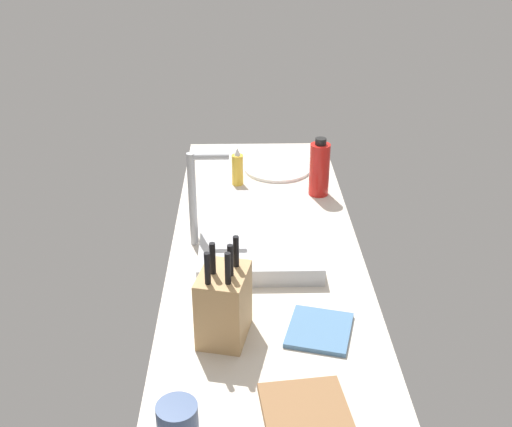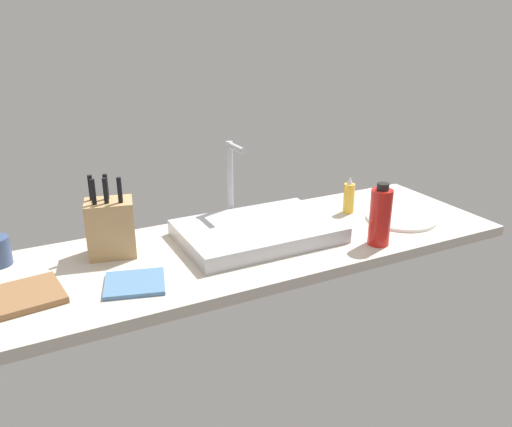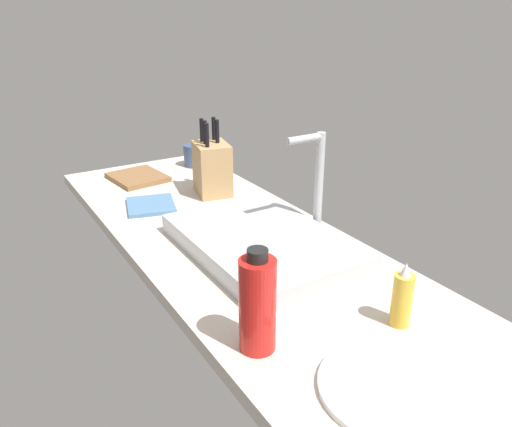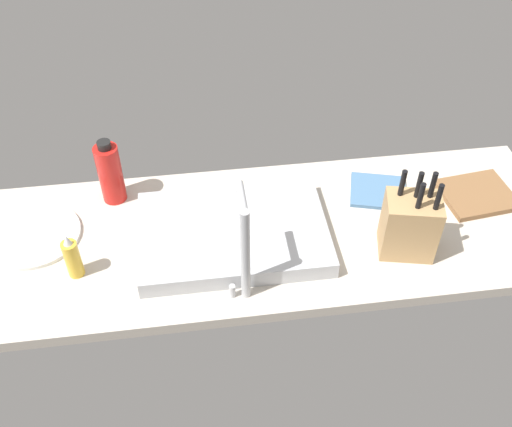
% 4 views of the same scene
% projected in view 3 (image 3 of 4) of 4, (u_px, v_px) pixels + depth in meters
% --- Properties ---
extents(countertop_slab, '(1.79, 0.57, 0.04)m').
position_uv_depth(countertop_slab, '(245.00, 251.00, 1.35)').
color(countertop_slab, beige).
rests_on(countertop_slab, ground).
extents(sink_basin, '(0.52, 0.35, 0.05)m').
position_uv_depth(sink_basin, '(261.00, 243.00, 1.30)').
color(sink_basin, '#B7BABF').
rests_on(sink_basin, countertop_slab).
extents(faucet, '(0.05, 0.12, 0.30)m').
position_uv_depth(faucet, '(317.00, 178.00, 1.34)').
color(faucet, '#B7BABF').
rests_on(faucet, countertop_slab).
extents(knife_block, '(0.16, 0.14, 0.26)m').
position_uv_depth(knife_block, '(212.00, 168.00, 1.68)').
color(knife_block, tan).
rests_on(knife_block, countertop_slab).
extents(cutting_board, '(0.22, 0.20, 0.02)m').
position_uv_depth(cutting_board, '(138.00, 177.00, 1.85)').
color(cutting_board, brown).
rests_on(cutting_board, countertop_slab).
extents(soap_bottle, '(0.04, 0.04, 0.14)m').
position_uv_depth(soap_bottle, '(402.00, 298.00, 0.99)').
color(soap_bottle, gold).
rests_on(soap_bottle, countertop_slab).
extents(water_bottle, '(0.07, 0.07, 0.21)m').
position_uv_depth(water_bottle, '(257.00, 304.00, 0.90)').
color(water_bottle, red).
rests_on(water_bottle, countertop_slab).
extents(dinner_plate, '(0.26, 0.26, 0.01)m').
position_uv_depth(dinner_plate, '(393.00, 387.00, 0.83)').
color(dinner_plate, white).
rests_on(dinner_plate, countertop_slab).
extents(dish_towel, '(0.20, 0.19, 0.01)m').
position_uv_depth(dish_towel, '(151.00, 205.00, 1.60)').
color(dish_towel, teal).
rests_on(dish_towel, countertop_slab).
extents(coffee_mug, '(0.08, 0.08, 0.09)m').
position_uv_depth(coffee_mug, '(194.00, 155.00, 2.00)').
color(coffee_mug, '#384C75').
rests_on(coffee_mug, countertop_slab).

